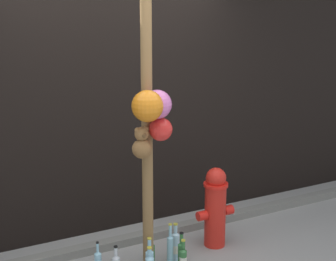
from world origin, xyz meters
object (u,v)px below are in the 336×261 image
memorial_post (149,91)px  fire_hydrant (215,207)px  bottle_7 (151,255)px  bottle_8 (176,246)px  bottle_1 (181,254)px  bottle_5 (183,261)px  bottle_2 (150,249)px  bottle_9 (170,250)px

memorial_post → fire_hydrant: size_ratio=3.55×
bottle_7 → bottle_8: 0.28m
bottle_8 → bottle_1: bearing=-99.6°
fire_hydrant → bottle_5: fire_hydrant is taller
bottle_8 → fire_hydrant: bearing=10.8°
bottle_5 → bottle_7: size_ratio=0.96×
fire_hydrant → bottle_8: bearing=-169.2°
bottle_2 → fire_hydrant: bearing=0.6°
memorial_post → bottle_7: (0.06, 0.14, -1.49)m
bottle_2 → bottle_9: bearing=-59.1°
fire_hydrant → bottle_7: bearing=-169.7°
bottle_1 → bottle_2: size_ratio=1.11×
bottle_5 → bottle_8: size_ratio=0.94×
bottle_1 → bottle_8: bottle_8 is taller
memorial_post → fire_hydrant: (0.82, 0.27, -1.23)m
memorial_post → bottle_9: memorial_post is taller
bottle_1 → memorial_post: bearing=-175.5°
bottle_9 → bottle_2: bearing=120.9°
bottle_2 → bottle_9: bottle_9 is taller
bottle_2 → memorial_post: bearing=-113.9°
bottle_1 → bottle_9: 0.10m
bottle_2 → bottle_9: size_ratio=0.74×
bottle_2 → bottle_7: bearing=-113.6°
bottle_5 → bottle_7: bottle_7 is taller
memorial_post → bottle_5: size_ratio=8.22×
bottle_1 → bottle_8: bearing=80.4°
fire_hydrant → bottle_1: bearing=-153.9°
memorial_post → bottle_5: (0.26, -0.09, -1.49)m
memorial_post → bottle_9: (0.23, 0.08, -1.45)m
memorial_post → bottle_9: size_ratio=6.59×
fire_hydrant → bottle_5: 0.71m
bottle_2 → bottle_8: bearing=-21.1°
bottle_5 → bottle_8: (0.07, 0.27, 0.00)m
bottle_7 → bottle_9: bottle_9 is taller
fire_hydrant → bottle_5: size_ratio=2.31×
bottle_1 → bottle_2: bearing=128.4°
memorial_post → bottle_8: (0.34, 0.18, -1.48)m
memorial_post → bottle_2: (0.12, 0.27, -1.51)m
memorial_post → bottle_7: 1.50m
memorial_post → bottle_7: memorial_post is taller
bottle_1 → bottle_9: bearing=144.6°
fire_hydrant → bottle_7: (-0.76, -0.14, -0.26)m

